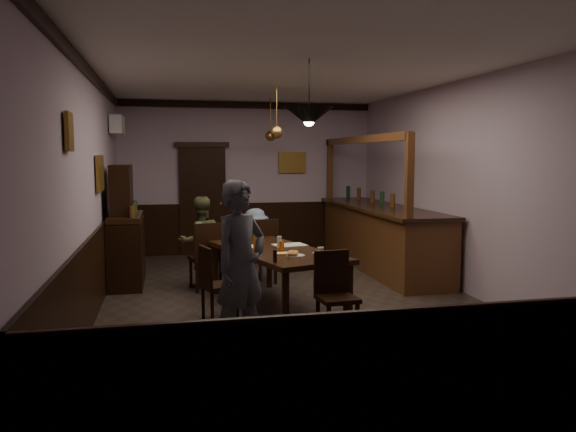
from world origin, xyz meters
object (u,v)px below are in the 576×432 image
object	(u,v)px
chair_far_right	(263,248)
pendant_iron	(309,117)
chair_far_left	(207,253)
person_seated_left	(200,242)
pendant_brass_far	(271,136)
chair_near	(335,290)
coffee_cup	(321,250)
soda_can	(282,246)
person_standing	(241,266)
dining_table	(276,254)
bar_counter	(380,235)
person_seated_right	(255,244)
sideboard	(126,237)
chair_side	(214,280)
pendant_brass_mid	(277,132)

from	to	relation	value
chair_far_right	pendant_iron	bearing A→B (deg)	87.50
chair_far_right	chair_far_left	bearing A→B (deg)	9.43
person_seated_left	pendant_brass_far	bearing A→B (deg)	-141.77
chair_near	person_seated_left	size ratio (longest dim) A/B	0.68
chair_far_right	coffee_cup	xyz separation A→B (m)	(0.40, -1.81, 0.25)
chair_far_right	person_seated_left	world-z (taller)	person_seated_left
soda_can	person_standing	bearing A→B (deg)	-116.93
dining_table	chair_near	bearing A→B (deg)	-72.82
bar_counter	chair_near	bearing A→B (deg)	-118.69
dining_table	person_seated_right	size ratio (longest dim) A/B	2.13
soda_can	sideboard	distance (m)	2.76
dining_table	person_seated_right	xyz separation A→B (m)	(-0.01, 1.61, -0.12)
soda_can	sideboard	world-z (taller)	sideboard
person_seated_right	coffee_cup	size ratio (longest dim) A/B	14.05
bar_counter	dining_table	bearing A→B (deg)	-136.68
chair_far_left	chair_side	xyz separation A→B (m)	(-0.03, -1.54, -0.05)
soda_can	pendant_iron	world-z (taller)	pendant_iron
pendant_brass_far	person_seated_left	bearing A→B (deg)	-126.33
chair_far_left	bar_counter	size ratio (longest dim) A/B	0.24
sideboard	pendant_brass_far	size ratio (longest dim) A/B	2.22
chair_near	person_seated_right	size ratio (longest dim) A/B	0.81
pendant_brass_mid	person_seated_left	bearing A→B (deg)	-164.10
coffee_cup	sideboard	world-z (taller)	sideboard
soda_can	pendant_brass_mid	bearing A→B (deg)	80.58
person_seated_right	bar_counter	distance (m)	2.31
dining_table	soda_can	size ratio (longest dim) A/B	19.95
chair_far_right	chair_side	world-z (taller)	chair_far_right
soda_can	pendant_brass_far	world-z (taller)	pendant_brass_far
person_standing	pendant_brass_mid	xyz separation A→B (m)	(1.00, 3.20, 1.45)
pendant_iron	chair_side	bearing A→B (deg)	163.45
chair_side	pendant_brass_far	size ratio (longest dim) A/B	1.10
chair_near	coffee_cup	distance (m)	0.85
bar_counter	pendant_brass_mid	world-z (taller)	pendant_brass_mid
chair_far_right	bar_counter	xyz separation A→B (m)	(2.19, 0.77, 0.03)
person_seated_right	pendant_brass_far	xyz separation A→B (m)	(0.56, 1.68, 1.74)
person_standing	coffee_cup	xyz separation A→B (m)	(1.11, 1.02, -0.05)
coffee_cup	pendant_iron	xyz separation A→B (m)	(-0.23, -0.29, 1.57)
sideboard	soda_can	bearing A→B (deg)	-43.33
chair_side	person_standing	distance (m)	1.12
chair_far_right	pendant_brass_far	bearing A→B (deg)	-111.29
bar_counter	pendant_iron	world-z (taller)	pendant_iron
chair_far_right	sideboard	distance (m)	2.07
sideboard	coffee_cup	bearing A→B (deg)	-42.91
chair_far_right	chair_near	distance (m)	2.63
chair_far_left	coffee_cup	world-z (taller)	chair_far_left
chair_far_left	dining_table	bearing A→B (deg)	114.63
person_seated_left	bar_counter	xyz separation A→B (m)	(3.11, 0.76, -0.09)
person_seated_right	chair_far_left	bearing A→B (deg)	8.88
pendant_brass_far	chair_near	bearing A→B (deg)	-92.00
chair_far_left	sideboard	xyz separation A→B (m)	(-1.16, 0.69, 0.18)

